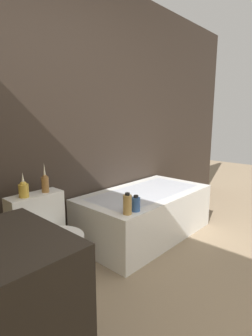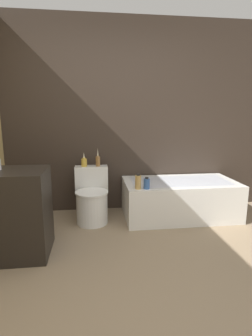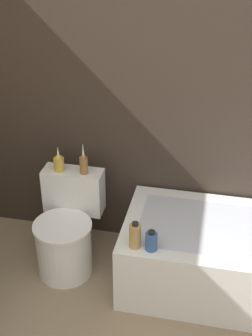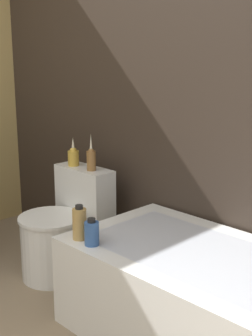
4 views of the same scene
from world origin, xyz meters
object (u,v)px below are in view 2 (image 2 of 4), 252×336
bathtub (179,198)px  vase_silver (98,160)px  toilet (92,199)px  shampoo_bottle_tall (138,182)px  vase_gold (84,162)px  shampoo_bottle_short (147,184)px

bathtub → vase_silver: vase_silver is taller
toilet → bathtub: bearing=0.7°
shampoo_bottle_tall → bathtub: bearing=25.9°
vase_gold → vase_silver: 0.18m
vase_gold → shampoo_bottle_tall: bearing=-36.5°
vase_silver → shampoo_bottle_short: vase_silver is taller
vase_silver → shampoo_bottle_tall: bearing=-46.0°
bathtub → toilet: toilet is taller
shampoo_bottle_tall → vase_silver: bearing=134.0°
vase_silver → toilet: bearing=-115.5°
bathtub → vase_gold: (-1.24, 0.17, 0.49)m
shampoo_bottle_tall → shampoo_bottle_short: size_ratio=1.31×
vase_silver → shampoo_bottle_tall: (0.45, -0.47, -0.19)m
bathtub → toilet: 1.15m
vase_silver → shampoo_bottle_tall: size_ratio=1.30×
vase_silver → shampoo_bottle_short: size_ratio=1.70×
bathtub → vase_silver: 1.19m
vase_silver → shampoo_bottle_short: bearing=-40.6°
vase_silver → vase_gold: bearing=-179.5°
bathtub → vase_silver: size_ratio=6.19×
toilet → vase_silver: 0.51m
vase_gold → shampoo_bottle_short: vase_gold is taller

